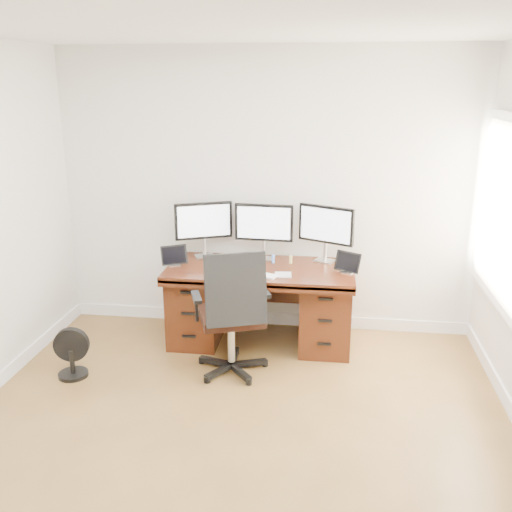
# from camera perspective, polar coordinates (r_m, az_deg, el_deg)

# --- Properties ---
(ground) EXTENTS (4.50, 4.50, 0.00)m
(ground) POSITION_cam_1_polar(r_m,az_deg,el_deg) (3.95, -3.04, -19.91)
(ground) COLOR brown
(ground) RESTS_ON ground
(back_wall) EXTENTS (4.00, 0.10, 2.70)m
(back_wall) POSITION_cam_1_polar(r_m,az_deg,el_deg) (5.48, 1.04, 6.30)
(back_wall) COLOR silver
(back_wall) RESTS_ON ground
(desk) EXTENTS (1.70, 0.80, 0.75)m
(desk) POSITION_cam_1_polar(r_m,az_deg,el_deg) (5.34, 0.47, -4.59)
(desk) COLOR #421B0D
(desk) RESTS_ON ground
(office_chair) EXTENTS (0.75, 0.75, 1.11)m
(office_chair) POSITION_cam_1_polar(r_m,az_deg,el_deg) (4.79, -2.38, -7.76)
(office_chair) COLOR black
(office_chair) RESTS_ON ground
(floor_fan) EXTENTS (0.30, 0.25, 0.43)m
(floor_fan) POSITION_cam_1_polar(r_m,az_deg,el_deg) (5.04, -17.99, -9.28)
(floor_fan) COLOR black
(floor_fan) RESTS_ON ground
(monitor_left) EXTENTS (0.52, 0.26, 0.53)m
(monitor_left) POSITION_cam_1_polar(r_m,az_deg,el_deg) (5.45, -5.26, 3.34)
(monitor_left) COLOR silver
(monitor_left) RESTS_ON desk
(monitor_center) EXTENTS (0.55, 0.15, 0.53)m
(monitor_center) POSITION_cam_1_polar(r_m,az_deg,el_deg) (5.36, 0.80, 3.16)
(monitor_center) COLOR silver
(monitor_center) RESTS_ON desk
(monitor_right) EXTENTS (0.51, 0.27, 0.53)m
(monitor_right) POSITION_cam_1_polar(r_m,az_deg,el_deg) (5.32, 7.01, 2.94)
(monitor_right) COLOR silver
(monitor_right) RESTS_ON desk
(tablet_left) EXTENTS (0.24, 0.17, 0.19)m
(tablet_left) POSITION_cam_1_polar(r_m,az_deg,el_deg) (5.27, -8.21, -0.07)
(tablet_left) COLOR silver
(tablet_left) RESTS_ON desk
(tablet_right) EXTENTS (0.24, 0.18, 0.19)m
(tablet_right) POSITION_cam_1_polar(r_m,az_deg,el_deg) (5.09, 9.15, -0.76)
(tablet_right) COLOR silver
(tablet_right) RESTS_ON desk
(keyboard) EXTENTS (0.28, 0.20, 0.01)m
(keyboard) POSITION_cam_1_polar(r_m,az_deg,el_deg) (4.97, 0.66, -1.90)
(keyboard) COLOR white
(keyboard) RESTS_ON desk
(trackpad) EXTENTS (0.16, 0.16, 0.01)m
(trackpad) POSITION_cam_1_polar(r_m,az_deg,el_deg) (4.99, 2.73, -1.89)
(trackpad) COLOR silver
(trackpad) RESTS_ON desk
(drawing_tablet) EXTENTS (0.24, 0.21, 0.01)m
(drawing_tablet) POSITION_cam_1_polar(r_m,az_deg,el_deg) (5.08, -2.62, -1.53)
(drawing_tablet) COLOR black
(drawing_tablet) RESTS_ON desk
(phone) EXTENTS (0.13, 0.10, 0.01)m
(phone) POSITION_cam_1_polar(r_m,az_deg,el_deg) (5.16, -0.12, -1.22)
(phone) COLOR black
(phone) RESTS_ON desk
(figurine_brown) EXTENTS (0.03, 0.03, 0.08)m
(figurine_brown) POSITION_cam_1_polar(r_m,az_deg,el_deg) (5.38, -3.41, -0.01)
(figurine_brown) COLOR brown
(figurine_brown) RESTS_ON desk
(figurine_purple) EXTENTS (0.03, 0.03, 0.08)m
(figurine_purple) POSITION_cam_1_polar(r_m,az_deg,el_deg) (5.36, -2.16, -0.06)
(figurine_purple) COLOR #8D5BCD
(figurine_purple) RESTS_ON desk
(figurine_pink) EXTENTS (0.03, 0.03, 0.08)m
(figurine_pink) POSITION_cam_1_polar(r_m,az_deg,el_deg) (5.34, -0.91, -0.11)
(figurine_pink) COLOR #DA5C8A
(figurine_pink) RESTS_ON desk
(figurine_blue) EXTENTS (0.03, 0.03, 0.08)m
(figurine_blue) POSITION_cam_1_polar(r_m,az_deg,el_deg) (5.31, 1.73, -0.22)
(figurine_blue) COLOR #5286EF
(figurine_blue) RESTS_ON desk
(figurine_yellow) EXTENTS (0.03, 0.03, 0.08)m
(figurine_yellow) POSITION_cam_1_polar(r_m,az_deg,el_deg) (5.30, 3.49, -0.28)
(figurine_yellow) COLOR #CBBF6C
(figurine_yellow) RESTS_ON desk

